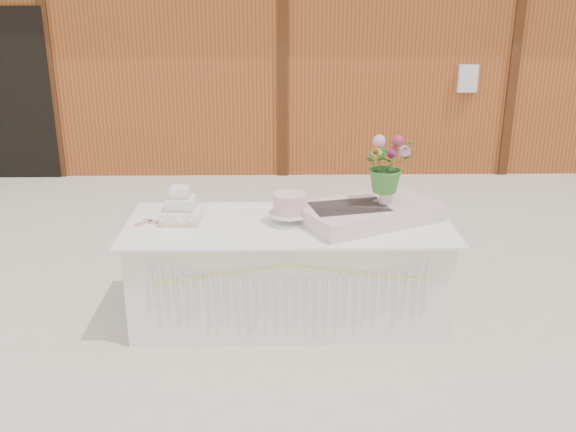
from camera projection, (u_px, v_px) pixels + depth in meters
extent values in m
plane|color=beige|center=(289.00, 316.00, 4.98)|extent=(80.00, 80.00, 0.00)
cube|color=#A54F22|center=(282.00, 49.00, 10.13)|extent=(12.00, 4.00, 3.00)
cube|color=white|center=(289.00, 272.00, 4.85)|extent=(2.28, 0.88, 0.75)
cube|color=white|center=(289.00, 225.00, 4.73)|extent=(2.40, 1.00, 0.02)
cube|color=white|center=(181.00, 215.00, 4.76)|extent=(0.29, 0.29, 0.10)
cube|color=#E6B791|center=(181.00, 218.00, 4.77)|extent=(0.30, 0.30, 0.02)
cube|color=white|center=(180.00, 203.00, 4.73)|extent=(0.21, 0.21, 0.09)
cube|color=#E6B791|center=(181.00, 206.00, 4.73)|extent=(0.22, 0.22, 0.02)
cube|color=white|center=(180.00, 192.00, 4.70)|extent=(0.14, 0.14, 0.08)
cube|color=#E6B791|center=(180.00, 195.00, 4.70)|extent=(0.15, 0.15, 0.02)
cylinder|color=silver|center=(290.00, 222.00, 4.73)|extent=(0.27, 0.27, 0.02)
cylinder|color=silver|center=(290.00, 217.00, 4.72)|extent=(0.08, 0.08, 0.05)
cylinder|color=silver|center=(290.00, 213.00, 4.71)|extent=(0.31, 0.31, 0.01)
cylinder|color=#F1ADB2|center=(290.00, 203.00, 4.68)|extent=(0.24, 0.24, 0.14)
cube|color=beige|center=(368.00, 212.00, 4.76)|extent=(1.16, 0.97, 0.13)
cylinder|color=#A8A8AD|center=(386.00, 194.00, 4.75)|extent=(0.10, 0.10, 0.14)
imported|color=#37712D|center=(388.00, 158.00, 4.65)|extent=(0.43, 0.39, 0.41)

